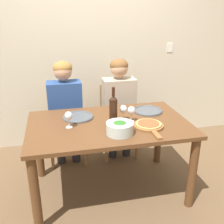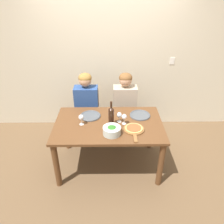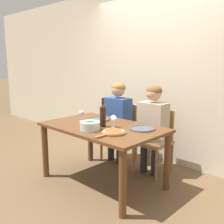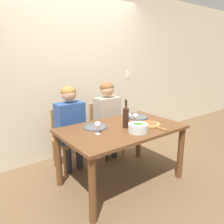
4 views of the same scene
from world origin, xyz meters
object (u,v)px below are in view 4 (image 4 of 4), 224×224
Objects in this scene: broccoli_bowl at (138,128)px; pizza_on_board at (150,124)px; wine_bottle at (126,116)px; dinner_plate_right at (138,117)px; wine_glass_left at (98,125)px; person_man at (108,114)px; wine_glass_right at (129,117)px; wine_glass_centre at (136,117)px; chair_left at (68,136)px; chair_right at (104,128)px; dinner_plate_left at (95,127)px; person_woman at (71,121)px.

pizza_on_board is (0.29, 0.08, -0.04)m from broccoli_bowl.
dinner_plate_right is at bearing 28.74° from wine_bottle.
broccoli_bowl is 1.53× the size of wine_glass_left.
person_man is 0.94m from wine_glass_left.
wine_bottle is 2.32× the size of wine_glass_right.
wine_bottle reaches higher than wine_glass_centre.
chair_left is 1.00× the size of chair_right.
wine_glass_left reaches higher than dinner_plate_right.
broccoli_bowl is 0.53m from dinner_plate_left.
chair_right is 5.74× the size of wine_glass_right.
broccoli_bowl is at bearing -65.80° from person_woman.
chair_left is 2.48× the size of wine_bottle.
wine_glass_left and wine_glass_centre have the same top height.
dinner_plate_left is at bearing 156.87° from wine_glass_centre.
broccoli_bowl is at bearing -28.31° from wine_glass_left.
wine_glass_centre reaches higher than dinner_plate_right.
wine_glass_right is (0.41, -0.15, 0.10)m from dinner_plate_left.
person_woman is at bearing 129.15° from wine_glass_right.
wine_glass_right is at bearing 132.54° from pizza_on_board.
wine_glass_left is (-0.63, -0.69, 0.12)m from person_man.
wine_glass_right is at bearing 69.46° from broccoli_bowl.
person_woman is 0.49m from dinner_plate_left.
broccoli_bowl is at bearing -165.01° from pizza_on_board.
wine_glass_left is 0.58m from wine_glass_centre.
wine_bottle is at bearing 91.67° from broccoli_bowl.
wine_glass_right is at bearing 30.74° from wine_bottle.
pizza_on_board is (0.70, -0.94, 0.29)m from chair_left.
wine_glass_right reaches higher than chair_right.
chair_right is 0.72× the size of person_man.
dinner_plate_left is (-0.53, -0.48, 0.02)m from person_man.
chair_left is at bearing 126.62° from pizza_on_board.
broccoli_bowl is 0.30m from wine_glass_right.
dinner_plate_left is at bearing -138.24° from person_man.
wine_bottle is at bearing -59.97° from person_woman.
wine_glass_centre reaches higher than dinner_plate_left.
wine_glass_left is at bearing 168.44° from pizza_on_board.
chair_left is 0.72× the size of person_man.
wine_glass_right is at bearing -100.90° from person_man.
person_man is 0.83m from pizza_on_board.
person_man is at bearing 85.30° from wine_glass_centre.
wine_glass_right reaches higher than broccoli_bowl.
chair_left is 1.14m from broccoli_bowl.
dinner_plate_right is (0.82, -0.57, 0.28)m from chair_left.
dinner_plate_right is 0.36m from wine_glass_right.
wine_bottle reaches higher than dinner_plate_right.
dinner_plate_left is 1.98× the size of wine_glass_right.
wine_glass_right is (-0.12, -0.63, 0.12)m from person_man.
wine_glass_left is (-0.00, -0.80, 0.37)m from chair_left.
dinner_plate_right is 0.86m from wine_glass_left.
person_woman is 1.08m from pizza_on_board.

